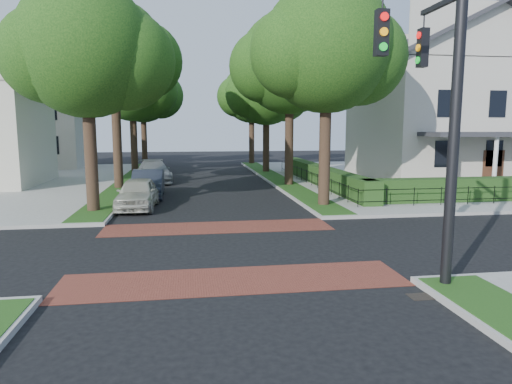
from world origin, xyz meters
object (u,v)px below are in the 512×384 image
Objects in this scene: parked_car_middle at (148,184)px; parked_car_rear at (154,172)px; parked_car_front at (138,193)px; traffic_signal at (444,96)px.

parked_car_middle reaches higher than parked_car_rear.
parked_car_front is at bearing -94.46° from parked_car_middle.
parked_car_middle is (-8.28, 15.90, -3.92)m from traffic_signal.
parked_car_middle is 0.89× the size of parked_car_rear.
parked_car_front is at bearing -99.37° from parked_car_rear.
traffic_signal is at bearing -53.28° from parked_car_front.
parked_car_middle is at bearing -97.75° from parked_car_rear.
parked_car_rear is at bearing 90.59° from parked_car_middle.
parked_car_rear is (0.00, 10.81, 0.02)m from parked_car_front.
traffic_signal is 1.68× the size of parked_car_middle.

